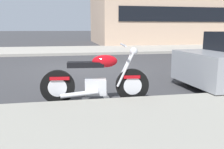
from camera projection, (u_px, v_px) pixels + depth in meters
The scene contains 3 objects.
ground_plane at pixel (89, 68), 8.62m from camera, with size 260.00×260.00×0.00m, color #333335.
parking_stall_stripe at pixel (105, 95), 5.15m from camera, with size 0.12×2.20×0.01m, color silver.
parked_motorcycle at pixel (97, 80), 4.58m from camera, with size 2.07×0.62×1.12m.
Camera 1 is at (-0.78, -8.52, 1.41)m, focal length 38.55 mm.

